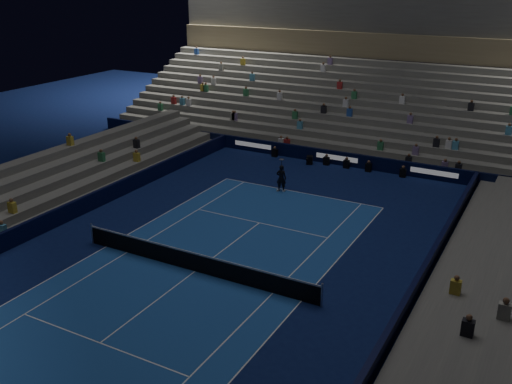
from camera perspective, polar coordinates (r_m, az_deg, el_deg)
The scene contains 11 objects.
ground at distance 27.42m, azimuth -6.06°, elevation -7.85°, with size 90.00×90.00×0.00m, color #0C1748.
court_surface at distance 27.42m, azimuth -6.06°, elevation -7.84°, with size 10.97×23.77×0.01m, color #1C499B.
sponsor_barrier_far at distance 42.52m, azimuth 8.09°, elevation 3.38°, with size 44.00×0.25×1.00m, color black.
sponsor_barrier_east at distance 23.72m, azimuth 14.10°, elevation -11.98°, with size 0.25×37.00×1.00m, color black.
sponsor_barrier_west at distance 33.23m, azimuth -20.07°, elevation -2.81°, with size 0.25×37.00×1.00m, color black.
grandstand_main at distance 50.49m, azimuth 12.12°, elevation 9.27°, with size 44.00×15.20×11.20m.
grandstand_east at distance 23.13m, azimuth 22.69°, elevation -12.80°, with size 5.00×37.00×2.50m.
grandstand_west at distance 35.63m, azimuth -23.90°, elevation -1.04°, with size 5.00×37.00×2.50m.
tennis_net at distance 27.19m, azimuth -6.10°, elevation -6.91°, with size 12.90×0.10×1.10m.
tennis_player at distance 36.74m, azimuth 2.53°, elevation 1.38°, with size 0.64×0.42×1.77m, color black.
broadcast_camera at distance 42.42m, azimuth 5.33°, elevation 3.19°, with size 0.62×0.98×0.61m.
Camera 1 is at (13.95, -19.64, 13.11)m, focal length 40.27 mm.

